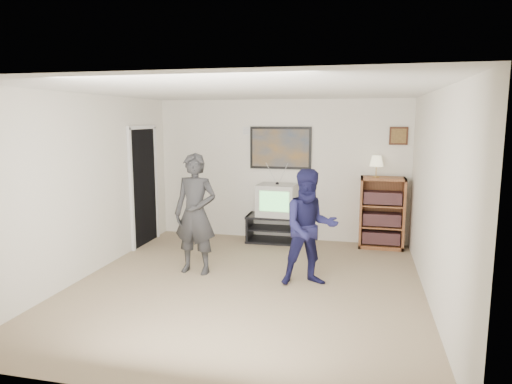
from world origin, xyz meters
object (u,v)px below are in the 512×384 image
at_px(crt_television, 277,200).
at_px(person_tall, 195,214).
at_px(bookshelf, 382,213).
at_px(person_short, 310,228).
at_px(media_stand, 274,228).

height_order(crt_television, person_tall, person_tall).
relative_size(bookshelf, person_tall, 0.71).
bearing_deg(bookshelf, person_short, -115.88).
distance_m(bookshelf, person_short, 2.26).
bearing_deg(bookshelf, crt_television, -178.39).
height_order(person_tall, person_short, person_tall).
bearing_deg(bookshelf, media_stand, -178.43).
xyz_separation_m(crt_television, bookshelf, (1.78, 0.05, -0.16)).
bearing_deg(media_stand, person_tall, -114.06).
bearing_deg(media_stand, person_short, -68.35).
distance_m(person_tall, person_short, 1.62).
xyz_separation_m(crt_television, person_tall, (-0.82, -1.86, 0.09)).
bearing_deg(crt_television, person_short, -65.03).
height_order(bookshelf, person_tall, person_tall).
relative_size(person_tall, person_short, 1.11).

